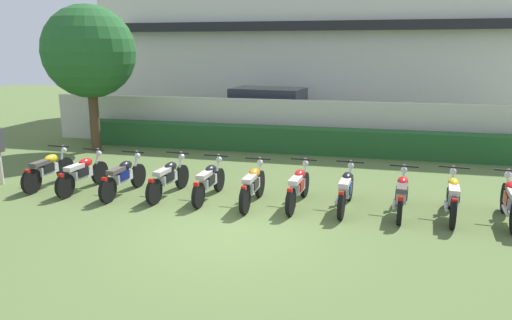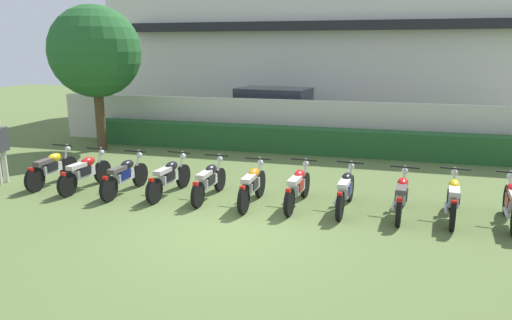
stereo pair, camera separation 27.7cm
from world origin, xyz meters
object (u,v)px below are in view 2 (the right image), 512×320
at_px(motorcycle_in_row_2, 125,175).
at_px(motorcycle_in_row_4, 209,180).
at_px(motorcycle_in_row_3, 169,177).
at_px(motorcycle_in_row_9, 453,198).
at_px(motorcycle_in_row_6, 298,187).
at_px(motorcycle_in_row_10, 512,203).
at_px(motorcycle_in_row_8, 401,195).
at_px(motorcycle_in_row_1, 85,172).
at_px(motorcycle_in_row_7, 346,190).
at_px(parked_car, 277,113).
at_px(motorcycle_in_row_5, 252,185).
at_px(tree_near_inspector, 95,52).
at_px(motorcycle_in_row_0, 52,168).

height_order(motorcycle_in_row_2, motorcycle_in_row_4, motorcycle_in_row_2).
height_order(motorcycle_in_row_3, motorcycle_in_row_4, motorcycle_in_row_3).
bearing_deg(motorcycle_in_row_9, motorcycle_in_row_6, 96.54).
bearing_deg(motorcycle_in_row_10, motorcycle_in_row_9, 94.34).
relative_size(motorcycle_in_row_4, motorcycle_in_row_8, 1.01).
distance_m(motorcycle_in_row_1, motorcycle_in_row_6, 5.25).
bearing_deg(motorcycle_in_row_7, motorcycle_in_row_8, -87.00).
bearing_deg(motorcycle_in_row_2, parked_car, -9.48).
relative_size(motorcycle_in_row_2, motorcycle_in_row_5, 1.02).
xyz_separation_m(tree_near_inspector, motorcycle_in_row_1, (2.25, -4.23, -2.82)).
bearing_deg(motorcycle_in_row_10, motorcycle_in_row_2, 97.14).
relative_size(tree_near_inspector, motorcycle_in_row_1, 2.58).
bearing_deg(motorcycle_in_row_1, motorcycle_in_row_5, -85.27).
bearing_deg(motorcycle_in_row_7, motorcycle_in_row_6, 95.15).
distance_m(motorcycle_in_row_3, motorcycle_in_row_9, 6.22).
bearing_deg(motorcycle_in_row_0, motorcycle_in_row_3, -87.81).
relative_size(parked_car, motorcycle_in_row_8, 2.56).
relative_size(motorcycle_in_row_3, motorcycle_in_row_8, 1.04).
relative_size(motorcycle_in_row_3, motorcycle_in_row_10, 1.01).
bearing_deg(motorcycle_in_row_4, motorcycle_in_row_9, -87.40).
relative_size(motorcycle_in_row_5, motorcycle_in_row_7, 0.96).
xyz_separation_m(parked_car, motorcycle_in_row_3, (-0.85, -7.96, -0.49)).
height_order(motorcycle_in_row_3, motorcycle_in_row_9, motorcycle_in_row_9).
bearing_deg(motorcycle_in_row_0, motorcycle_in_row_8, -87.92).
bearing_deg(motorcycle_in_row_1, tree_near_inspector, 33.78).
bearing_deg(motorcycle_in_row_9, motorcycle_in_row_8, 97.73).
bearing_deg(motorcycle_in_row_6, motorcycle_in_row_9, -85.39).
bearing_deg(motorcycle_in_row_10, tree_near_inspector, 76.85).
height_order(tree_near_inspector, motorcycle_in_row_9, tree_near_inspector).
relative_size(motorcycle_in_row_5, motorcycle_in_row_8, 1.00).
height_order(parked_car, motorcycle_in_row_9, parked_car).
relative_size(motorcycle_in_row_3, motorcycle_in_row_9, 1.00).
height_order(motorcycle_in_row_6, motorcycle_in_row_7, motorcycle_in_row_7).
height_order(motorcycle_in_row_4, motorcycle_in_row_5, motorcycle_in_row_5).
bearing_deg(motorcycle_in_row_6, tree_near_inspector, 66.21).
relative_size(motorcycle_in_row_5, motorcycle_in_row_6, 0.96).
relative_size(parked_car, tree_near_inspector, 0.99).
relative_size(parked_car, motorcycle_in_row_4, 2.54).
height_order(motorcycle_in_row_0, motorcycle_in_row_1, motorcycle_in_row_0).
bearing_deg(motorcycle_in_row_4, motorcycle_in_row_2, 96.48).
distance_m(motorcycle_in_row_3, motorcycle_in_row_5, 2.08).
relative_size(motorcycle_in_row_1, motorcycle_in_row_9, 0.97).
distance_m(parked_car, motorcycle_in_row_6, 8.26).
distance_m(tree_near_inspector, motorcycle_in_row_0, 5.14).
distance_m(motorcycle_in_row_1, motorcycle_in_row_8, 7.42).
bearing_deg(motorcycle_in_row_1, motorcycle_in_row_6, -83.09).
xyz_separation_m(tree_near_inspector, motorcycle_in_row_4, (5.45, -4.13, -2.82)).
distance_m(motorcycle_in_row_0, motorcycle_in_row_2, 2.14).
relative_size(motorcycle_in_row_3, motorcycle_in_row_6, 0.99).
distance_m(motorcycle_in_row_6, motorcycle_in_row_7, 1.03).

